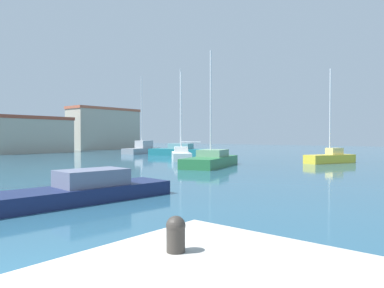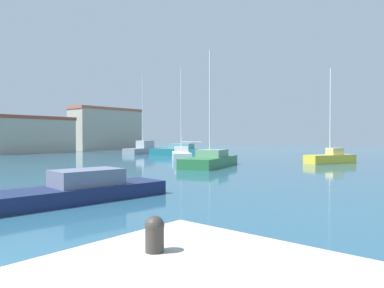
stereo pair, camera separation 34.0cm
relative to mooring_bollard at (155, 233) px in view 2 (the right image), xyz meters
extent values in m
plane|color=#285670|center=(13.79, 22.47, -1.14)|extent=(160.00, 160.00, 0.00)
cylinder|color=#38332D|center=(0.00, 0.00, -0.08)|extent=(0.26, 0.26, 0.36)
sphere|color=#38332D|center=(0.00, 0.00, 0.10)|extent=(0.27, 0.27, 0.27)
cube|color=gold|center=(29.92, 8.05, -0.74)|extent=(5.28, 3.49, 0.79)
cube|color=#DFCD77|center=(30.45, 7.81, -0.04)|extent=(1.64, 1.41, 0.62)
cylinder|color=silver|center=(29.92, 8.05, 3.64)|extent=(0.12, 0.12, 7.98)
cube|color=#28703D|center=(19.90, 14.37, -0.74)|extent=(7.91, 4.71, 0.78)
cube|color=gray|center=(20.45, 14.55, -0.06)|extent=(3.15, 2.73, 0.59)
cylinder|color=silver|center=(19.90, 14.37, 4.03)|extent=(0.12, 0.12, 8.77)
cube|color=white|center=(24.14, 21.42, -0.73)|extent=(5.26, 5.25, 0.82)
cube|color=silver|center=(24.30, 21.58, -0.03)|extent=(2.10, 2.10, 0.57)
cylinder|color=silver|center=(24.14, 21.42, 3.87)|extent=(0.12, 0.12, 8.37)
cube|color=#1E707A|center=(30.86, 27.55, -0.70)|extent=(4.77, 8.61, 0.88)
cube|color=#6B9CA2|center=(30.87, 27.50, 0.09)|extent=(2.52, 3.27, 0.70)
cylinder|color=silver|center=(30.86, 27.55, 4.95)|extent=(0.12, 0.12, 10.41)
cylinder|color=silver|center=(31.26, 26.13, 0.64)|extent=(0.86, 2.78, 0.08)
cube|color=#19234C|center=(3.86, 8.57, -0.85)|extent=(7.67, 2.67, 0.57)
cube|color=slate|center=(4.46, 8.51, -0.26)|extent=(2.71, 1.78, 0.63)
cube|color=gray|center=(31.48, 35.73, -0.74)|extent=(7.40, 3.79, 0.80)
cube|color=#ADB0B5|center=(32.12, 35.89, 0.21)|extent=(3.06, 2.10, 1.09)
cylinder|color=silver|center=(31.48, 35.73, 4.88)|extent=(0.12, 0.12, 10.43)
cube|color=#B2A893|center=(21.15, 49.98, 1.38)|extent=(12.95, 5.38, 5.03)
cube|color=#9E4733|center=(21.15, 49.98, 4.15)|extent=(13.21, 5.49, 0.50)
cube|color=#B2A893|center=(38.56, 54.35, 2.64)|extent=(13.82, 5.13, 7.55)
cube|color=#B25B42|center=(38.56, 54.35, 6.66)|extent=(14.10, 5.23, 0.50)
camera|label=1|loc=(-3.59, -3.30, 1.33)|focal=33.24mm
camera|label=2|loc=(-3.37, -3.56, 1.33)|focal=33.24mm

